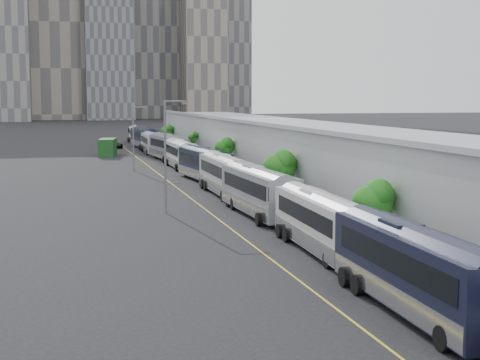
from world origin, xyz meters
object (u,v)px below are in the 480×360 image
object	(u,v)px
bus_5	(204,167)
bus_8	(151,144)
bus_2	(321,227)
bus_6	(180,156)
suv	(113,145)
bus_7	(168,149)
bus_4	(225,178)
bus_10	(136,136)
bus_1	(416,277)
shipping_container	(108,147)
bus_3	(259,195)
street_lamp_far	(135,134)
bus_9	(144,139)
street_lamp_near	(167,149)

from	to	relation	value
bus_5	bus_8	size ratio (longest dim) A/B	1.10
bus_2	bus_6	size ratio (longest dim) A/B	0.98
suv	bus_7	bearing A→B (deg)	-98.25
bus_4	bus_5	distance (m)	12.17
bus_10	suv	bearing A→B (deg)	-107.31
bus_1	bus_6	xyz separation A→B (m)	(0.80, 71.11, -0.07)
bus_2	suv	bearing A→B (deg)	95.10
bus_4	bus_5	world-z (taller)	bus_4
bus_8	bus_10	xyz separation A→B (m)	(0.34, 29.51, -0.01)
bus_2	bus_8	world-z (taller)	bus_2
bus_1	bus_8	bearing A→B (deg)	91.02
shipping_container	bus_3	bearing A→B (deg)	-72.97
bus_10	street_lamp_far	bearing A→B (deg)	-92.44
bus_8	bus_7	bearing A→B (deg)	-86.04
bus_6	bus_9	size ratio (longest dim) A/B	0.95
bus_9	bus_10	bearing A→B (deg)	84.71
bus_8	bus_9	xyz separation A→B (m)	(0.20, 12.41, 0.17)
shipping_container	bus_6	bearing A→B (deg)	-59.50
bus_2	bus_9	size ratio (longest dim) A/B	0.94
bus_5	suv	xyz separation A→B (m)	(-6.31, 58.39, -0.96)
bus_5	bus_3	bearing A→B (deg)	-96.79
street_lamp_near	street_lamp_far	size ratio (longest dim) A/B	1.12
bus_3	bus_6	world-z (taller)	bus_3
bus_4	bus_8	distance (m)	56.60
bus_5	shipping_container	xyz separation A→B (m)	(-8.63, 39.43, -0.19)
bus_7	street_lamp_far	xyz separation A→B (m)	(-6.71, -15.59, 3.25)
street_lamp_far	shipping_container	size ratio (longest dim) A/B	1.31
suv	bus_1	bearing A→B (deg)	-107.92
bus_9	bus_1	bearing A→B (deg)	-95.00
bus_1	bus_10	xyz separation A→B (m)	(0.52, 128.27, -0.19)
bus_9	bus_10	xyz separation A→B (m)	(0.14, 17.10, -0.18)
bus_1	street_lamp_near	world-z (taller)	street_lamp_near
bus_7	bus_10	distance (m)	44.37
bus_4	bus_9	xyz separation A→B (m)	(-0.28, 69.00, 0.01)
bus_9	suv	size ratio (longest dim) A/B	2.77
bus_5	street_lamp_near	xyz separation A→B (m)	(-7.66, -22.66, 3.84)
bus_1	bus_2	world-z (taller)	bus_1
bus_3	bus_9	distance (m)	82.56
bus_4	bus_7	xyz separation A→B (m)	(0.29, 41.74, 0.03)
bus_6	suv	xyz separation A→B (m)	(-6.20, 41.62, -0.93)
suv	shipping_container	bearing A→B (deg)	-117.66
street_lamp_far	shipping_container	distance (m)	25.77
bus_10	shipping_container	size ratio (longest dim) A/B	1.89
street_lamp_far	suv	xyz separation A→B (m)	(0.37, 44.41, -4.27)
bus_10	suv	world-z (taller)	bus_10
bus_8	street_lamp_near	bearing A→B (deg)	-94.91
bus_5	bus_6	distance (m)	16.77
bus_3	suv	distance (m)	84.33
bus_2	suv	xyz separation A→B (m)	(-5.93, 98.83, -0.90)
bus_5	bus_1	bearing A→B (deg)	-96.68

